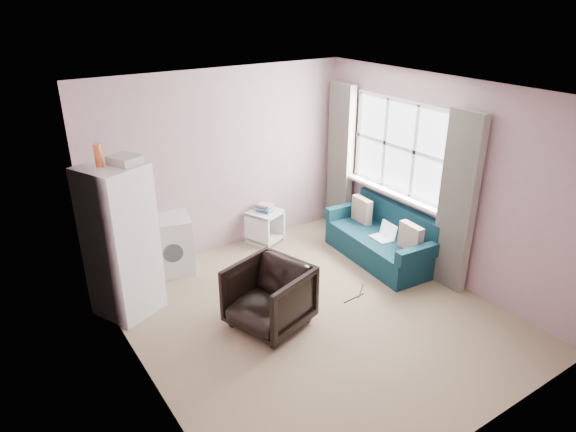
# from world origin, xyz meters

# --- Properties ---
(room) EXTENTS (3.84, 4.24, 2.54)m
(room) POSITION_xyz_m (0.02, 0.01, 1.25)
(room) COLOR #907A5E
(room) RESTS_ON ground
(armchair) EXTENTS (0.91, 0.94, 0.79)m
(armchair) POSITION_xyz_m (-0.51, 0.13, 0.39)
(armchair) COLOR black
(armchair) RESTS_ON ground
(fridge) EXTENTS (0.79, 0.79, 1.98)m
(fridge) POSITION_xyz_m (-1.68, 1.29, 0.88)
(fridge) COLOR silver
(fridge) RESTS_ON ground
(washing_machine) EXTENTS (0.65, 0.65, 0.75)m
(washing_machine) POSITION_xyz_m (-0.93, 1.87, 0.39)
(washing_machine) COLOR silver
(washing_machine) RESTS_ON ground
(side_table) EXTENTS (0.56, 0.56, 0.58)m
(side_table) POSITION_xyz_m (0.53, 1.93, 0.27)
(side_table) COLOR silver
(side_table) RESTS_ON ground
(sofa) EXTENTS (0.88, 1.71, 0.74)m
(sofa) POSITION_xyz_m (1.61, 0.58, 0.27)
(sofa) COLOR #0D323F
(sofa) RESTS_ON ground
(window_dressing) EXTENTS (0.17, 2.62, 2.18)m
(window_dressing) POSITION_xyz_m (1.78, 0.70, 1.11)
(window_dressing) COLOR white
(window_dressing) RESTS_ON ground
(floor_cables) EXTENTS (0.48, 0.22, 0.01)m
(floor_cables) POSITION_xyz_m (0.70, 0.05, 0.01)
(floor_cables) COLOR black
(floor_cables) RESTS_ON ground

